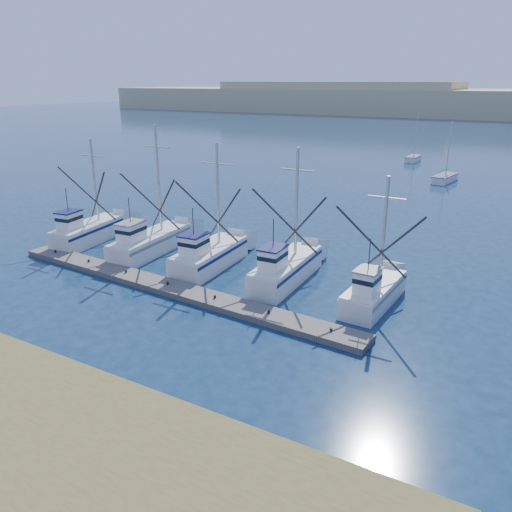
% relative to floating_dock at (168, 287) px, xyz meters
% --- Properties ---
extents(ground, '(500.00, 500.00, 0.00)m').
position_rel_floating_dock_xyz_m(ground, '(8.55, -6.26, -0.19)').
color(ground, '#0D223B').
rests_on(ground, ground).
extents(floating_dock, '(28.50, 3.82, 0.38)m').
position_rel_floating_dock_xyz_m(floating_dock, '(0.00, 0.00, 0.00)').
color(floating_dock, '#625D58').
rests_on(floating_dock, ground).
extents(trawler_fleet, '(28.17, 8.52, 10.09)m').
position_rel_floating_dock_xyz_m(trawler_fleet, '(-0.83, 4.84, 0.80)').
color(trawler_fleet, silver).
rests_on(trawler_fleet, ground).
extents(sailboat_near, '(2.73, 5.89, 8.10)m').
position_rel_floating_dock_xyz_m(sailboat_near, '(9.36, 48.97, 0.30)').
color(sailboat_near, silver).
rests_on(sailboat_near, ground).
extents(sailboat_far, '(1.90, 4.76, 8.10)m').
position_rel_floating_dock_xyz_m(sailboat_far, '(1.27, 65.48, 0.32)').
color(sailboat_far, silver).
rests_on(sailboat_far, ground).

